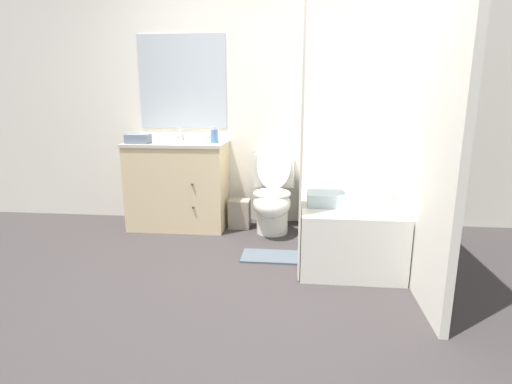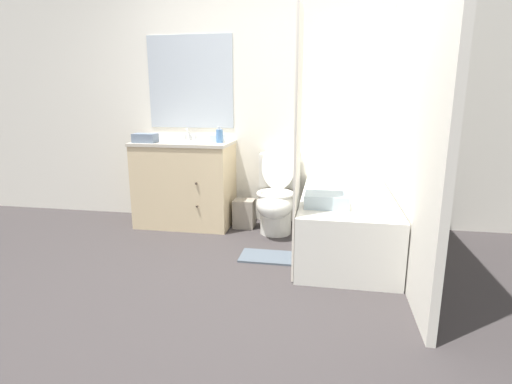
% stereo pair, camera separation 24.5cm
% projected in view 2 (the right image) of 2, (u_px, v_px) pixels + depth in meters
% --- Properties ---
extents(ground_plane, '(14.00, 14.00, 0.00)m').
position_uv_depth(ground_plane, '(224.00, 286.00, 2.82)').
color(ground_plane, '#383333').
extents(wall_back, '(8.00, 0.06, 2.50)m').
position_uv_depth(wall_back, '(262.00, 102.00, 4.06)').
color(wall_back, white).
rests_on(wall_back, ground_plane).
extents(wall_right, '(0.05, 2.58, 2.50)m').
position_uv_depth(wall_right, '(407.00, 103.00, 3.06)').
color(wall_right, white).
rests_on(wall_right, ground_plane).
extents(vanity_cabinet, '(0.97, 0.58, 0.86)m').
position_uv_depth(vanity_cabinet, '(185.00, 183.00, 4.10)').
color(vanity_cabinet, beige).
rests_on(vanity_cabinet, ground_plane).
extents(sink_faucet, '(0.14, 0.12, 0.12)m').
position_uv_depth(sink_faucet, '(190.00, 136.00, 4.17)').
color(sink_faucet, silver).
rests_on(sink_faucet, vanity_cabinet).
extents(toilet, '(0.40, 0.69, 0.88)m').
position_uv_depth(toilet, '(277.00, 197.00, 3.88)').
color(toilet, silver).
rests_on(toilet, ground_plane).
extents(bathtub, '(0.75, 1.48, 0.49)m').
position_uv_depth(bathtub, '(345.00, 223.00, 3.41)').
color(bathtub, silver).
rests_on(bathtub, ground_plane).
extents(shower_curtain, '(0.02, 0.42, 1.90)m').
position_uv_depth(shower_curtain, '(298.00, 147.00, 2.84)').
color(shower_curtain, silver).
rests_on(shower_curtain, ground_plane).
extents(wastebasket, '(0.21, 0.18, 0.29)m').
position_uv_depth(wastebasket, '(244.00, 213.00, 4.06)').
color(wastebasket, gray).
rests_on(wastebasket, ground_plane).
extents(tissue_box, '(0.13, 0.12, 0.10)m').
position_uv_depth(tissue_box, '(217.00, 138.00, 3.95)').
color(tissue_box, silver).
rests_on(tissue_box, vanity_cabinet).
extents(soap_dispenser, '(0.07, 0.07, 0.16)m').
position_uv_depth(soap_dispenser, '(220.00, 136.00, 3.88)').
color(soap_dispenser, '#4C7AB2').
rests_on(soap_dispenser, vanity_cabinet).
extents(hand_towel_folded, '(0.22, 0.15, 0.09)m').
position_uv_depth(hand_towel_folded, '(145.00, 138.00, 3.90)').
color(hand_towel_folded, slate).
rests_on(hand_towel_folded, vanity_cabinet).
extents(bath_towel_folded, '(0.33, 0.25, 0.10)m').
position_uv_depth(bath_towel_folded, '(327.00, 200.00, 3.02)').
color(bath_towel_folded, silver).
rests_on(bath_towel_folded, bathtub).
extents(bath_mat, '(0.49, 0.28, 0.02)m').
position_uv_depth(bath_mat, '(270.00, 257.00, 3.30)').
color(bath_mat, '#4C5660').
rests_on(bath_mat, ground_plane).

